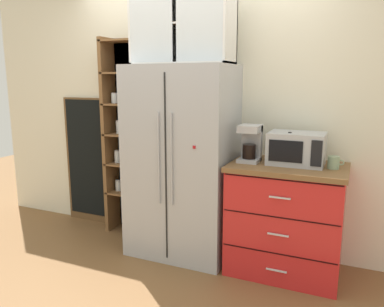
{
  "coord_description": "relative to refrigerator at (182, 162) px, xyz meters",
  "views": [
    {
      "loc": [
        1.43,
        -2.98,
        1.6
      ],
      "look_at": [
        0.1,
        0.04,
        0.95
      ],
      "focal_mm": 35.11,
      "sensor_mm": 36.0,
      "label": 1
    }
  ],
  "objects": [
    {
      "name": "mug_sage",
      "position": [
        1.29,
        0.01,
        0.11
      ],
      "size": [
        0.12,
        0.09,
        0.1
      ],
      "color": "#8CA37F",
      "rests_on": "counter_cabinet"
    },
    {
      "name": "wall_back_cream",
      "position": [
        -0.0,
        0.36,
        0.41
      ],
      "size": [
        4.99,
        0.1,
        2.55
      ],
      "primitive_type": "cube",
      "color": "silver",
      "rests_on": "ground"
    },
    {
      "name": "upper_cabinet",
      "position": [
        -0.0,
        0.05,
        1.19
      ],
      "size": [
        0.89,
        0.32,
        0.66
      ],
      "color": "silver",
      "rests_on": "refrigerator"
    },
    {
      "name": "mug_charcoal",
      "position": [
        0.95,
        -0.01,
        0.1
      ],
      "size": [
        0.11,
        0.07,
        0.09
      ],
      "color": "#2D2D33",
      "rests_on": "counter_cabinet"
    },
    {
      "name": "chalkboard_menu",
      "position": [
        -1.3,
        0.29,
        -0.16
      ],
      "size": [
        0.6,
        0.04,
        1.41
      ],
      "color": "brown",
      "rests_on": "ground"
    },
    {
      "name": "ground_plane",
      "position": [
        -0.0,
        -0.04,
        -0.86
      ],
      "size": [
        10.69,
        10.69,
        0.0
      ],
      "primitive_type": "plane",
      "color": "brown"
    },
    {
      "name": "coffee_maker",
      "position": [
        0.63,
        0.02,
        0.21
      ],
      "size": [
        0.17,
        0.2,
        0.31
      ],
      "color": "#B7B7BC",
      "rests_on": "counter_cabinet"
    },
    {
      "name": "refrigerator",
      "position": [
        0.0,
        0.0,
        0.0
      ],
      "size": [
        0.92,
        0.65,
        1.73
      ],
      "color": "#ADAFB5",
      "rests_on": "ground"
    },
    {
      "name": "counter_cabinet",
      "position": [
        0.95,
        0.01,
        -0.4
      ],
      "size": [
        0.92,
        0.64,
        0.92
      ],
      "color": "red",
      "rests_on": "ground"
    },
    {
      "name": "microwave",
      "position": [
        1.0,
        0.06,
        0.19
      ],
      "size": [
        0.44,
        0.33,
        0.26
      ],
      "color": "#ADAFB5",
      "rests_on": "counter_cabinet"
    },
    {
      "name": "bottle_amber",
      "position": [
        0.95,
        -0.03,
        0.17
      ],
      "size": [
        0.06,
        0.06,
        0.26
      ],
      "color": "brown",
      "rests_on": "counter_cabinet"
    },
    {
      "name": "bottle_clear",
      "position": [
        0.95,
        0.01,
        0.18
      ],
      "size": [
        0.07,
        0.07,
        0.27
      ],
      "color": "silver",
      "rests_on": "counter_cabinet"
    },
    {
      "name": "pantry_shelf_column",
      "position": [
        -0.73,
        0.25,
        0.15
      ],
      "size": [
        0.49,
        0.27,
        2.01
      ],
      "color": "brown",
      "rests_on": "ground"
    }
  ]
}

